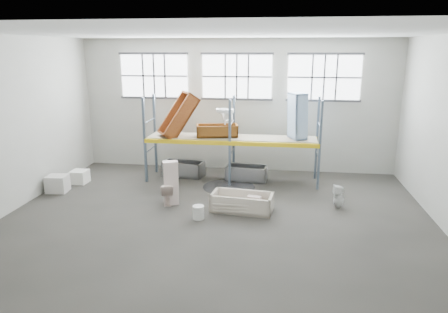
% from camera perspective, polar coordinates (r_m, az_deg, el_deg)
% --- Properties ---
extents(floor, '(12.00, 10.00, 0.10)m').
position_cam_1_polar(floor, '(11.67, -1.04, -8.78)').
color(floor, '#46433C').
rests_on(floor, ground).
extents(ceiling, '(12.00, 10.00, 0.10)m').
position_cam_1_polar(ceiling, '(10.71, -1.17, 17.11)').
color(ceiling, silver).
rests_on(ceiling, ground).
extents(wall_back, '(12.00, 0.10, 5.00)m').
position_cam_1_polar(wall_back, '(15.85, 1.81, 7.10)').
color(wall_back, '#AAA99D').
rests_on(wall_back, ground).
extents(wall_front, '(12.00, 0.10, 5.00)m').
position_cam_1_polar(wall_front, '(6.14, -8.60, -5.50)').
color(wall_front, '#9F9E93').
rests_on(wall_front, ground).
extents(wall_left, '(0.10, 10.00, 5.00)m').
position_cam_1_polar(wall_left, '(13.27, -27.92, 3.89)').
color(wall_left, '#A09F94').
rests_on(wall_left, ground).
extents(window_left, '(2.60, 0.04, 1.60)m').
position_cam_1_polar(window_left, '(16.29, -9.68, 11.00)').
color(window_left, white).
rests_on(window_left, wall_back).
extents(window_mid, '(2.60, 0.04, 1.60)m').
position_cam_1_polar(window_mid, '(15.63, 1.79, 11.05)').
color(window_mid, white).
rests_on(window_mid, wall_back).
extents(window_right, '(2.60, 0.04, 1.60)m').
position_cam_1_polar(window_right, '(15.61, 13.76, 10.64)').
color(window_right, white).
rests_on(window_right, wall_back).
extents(rack_upright_la, '(0.08, 0.08, 3.00)m').
position_cam_1_polar(rack_upright_la, '(14.60, -10.97, 2.19)').
color(rack_upright_la, slate).
rests_on(rack_upright_la, floor).
extents(rack_upright_lb, '(0.08, 0.08, 3.00)m').
position_cam_1_polar(rack_upright_lb, '(15.71, -9.57, 3.14)').
color(rack_upright_lb, slate).
rests_on(rack_upright_lb, floor).
extents(rack_upright_ma, '(0.08, 0.08, 3.00)m').
position_cam_1_polar(rack_upright_ma, '(13.92, 0.80, 1.85)').
color(rack_upright_ma, slate).
rests_on(rack_upright_ma, floor).
extents(rack_upright_mb, '(0.08, 0.08, 3.00)m').
position_cam_1_polar(rack_upright_mb, '(15.09, 1.38, 2.86)').
color(rack_upright_mb, slate).
rests_on(rack_upright_mb, floor).
extents(rack_upright_ra, '(0.08, 0.08, 3.00)m').
position_cam_1_polar(rack_upright_ra, '(13.88, 13.19, 1.42)').
color(rack_upright_ra, slate).
rests_on(rack_upright_ra, floor).
extents(rack_upright_rb, '(0.08, 0.08, 3.00)m').
position_cam_1_polar(rack_upright_rb, '(15.05, 12.81, 2.46)').
color(rack_upright_rb, slate).
rests_on(rack_upright_rb, floor).
extents(rack_beam_front, '(6.00, 0.10, 0.14)m').
position_cam_1_polar(rack_beam_front, '(13.92, 0.80, 1.85)').
color(rack_beam_front, yellow).
rests_on(rack_beam_front, floor).
extents(rack_beam_back, '(6.00, 0.10, 0.14)m').
position_cam_1_polar(rack_beam_back, '(15.09, 1.38, 2.86)').
color(rack_beam_back, yellow).
rests_on(rack_beam_back, floor).
extents(shelf_deck, '(5.90, 1.10, 0.03)m').
position_cam_1_polar(shelf_deck, '(14.49, 1.11, 2.68)').
color(shelf_deck, gray).
rests_on(shelf_deck, floor).
extents(wet_patch, '(1.80, 1.80, 0.00)m').
position_cam_1_polar(wet_patch, '(14.14, 0.68, -4.25)').
color(wet_patch, black).
rests_on(wet_patch, floor).
extents(bathtub_beige, '(1.86, 1.02, 0.52)m').
position_cam_1_polar(bathtub_beige, '(12.08, 2.54, -6.36)').
color(bathtub_beige, beige).
rests_on(bathtub_beige, floor).
extents(cistern_spare, '(0.43, 0.29, 0.37)m').
position_cam_1_polar(cistern_spare, '(12.03, 4.20, -6.38)').
color(cistern_spare, beige).
rests_on(cistern_spare, bathtub_beige).
extents(sink_in_tub, '(0.58, 0.58, 0.15)m').
position_cam_1_polar(sink_in_tub, '(12.20, 0.54, -6.63)').
color(sink_in_tub, beige).
rests_on(sink_in_tub, bathtub_beige).
extents(toilet_beige, '(0.55, 0.73, 0.66)m').
position_cam_1_polar(toilet_beige, '(12.69, -7.95, -5.09)').
color(toilet_beige, '#F4D6C8').
rests_on(toilet_beige, floor).
extents(cistern_tall, '(0.51, 0.42, 1.35)m').
position_cam_1_polar(cistern_tall, '(12.52, -7.40, -3.67)').
color(cistern_tall, beige).
rests_on(cistern_tall, floor).
extents(toilet_white, '(0.35, 0.35, 0.69)m').
position_cam_1_polar(toilet_white, '(12.74, 15.69, -5.37)').
color(toilet_white, white).
rests_on(toilet_white, floor).
extents(steel_tub_left, '(1.58, 0.92, 0.55)m').
position_cam_1_polar(steel_tub_left, '(15.39, -5.65, -1.68)').
color(steel_tub_left, '#96989C').
rests_on(steel_tub_left, floor).
extents(steel_tub_right, '(1.50, 0.80, 0.53)m').
position_cam_1_polar(steel_tub_right, '(14.84, 3.14, -2.29)').
color(steel_tub_right, '#A1A2A8').
rests_on(steel_tub_right, floor).
extents(rust_tub_flat, '(1.55, 0.96, 0.41)m').
position_cam_1_polar(rust_tub_flat, '(14.48, -0.98, 3.65)').
color(rust_tub_flat, brown).
rests_on(rust_tub_flat, shelf_deck).
extents(rust_tub_tilted, '(1.64, 1.45, 1.72)m').
position_cam_1_polar(rust_tub_tilted, '(14.72, -6.34, 5.62)').
color(rust_tub_tilted, '#985F20').
rests_on(rust_tub_tilted, shelf_deck).
extents(sink_on_shelf, '(0.76, 0.67, 0.56)m').
position_cam_1_polar(sink_on_shelf, '(14.26, 0.13, 4.60)').
color(sink_on_shelf, silver).
rests_on(sink_on_shelf, rust_tub_flat).
extents(blue_tub_upright, '(0.73, 0.86, 1.58)m').
position_cam_1_polar(blue_tub_upright, '(14.26, 10.18, 5.59)').
color(blue_tub_upright, '#9BBBE4').
rests_on(blue_tub_upright, shelf_deck).
extents(bucket, '(0.36, 0.36, 0.38)m').
position_cam_1_polar(bucket, '(11.56, -3.58, -7.75)').
color(bucket, silver).
rests_on(bucket, floor).
extents(carton_near, '(0.70, 0.62, 0.56)m').
position_cam_1_polar(carton_near, '(14.69, -22.15, -3.52)').
color(carton_near, beige).
rests_on(carton_near, floor).
extents(carton_far, '(0.55, 0.55, 0.45)m').
position_cam_1_polar(carton_far, '(15.38, -19.45, -2.67)').
color(carton_far, white).
rests_on(carton_far, floor).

